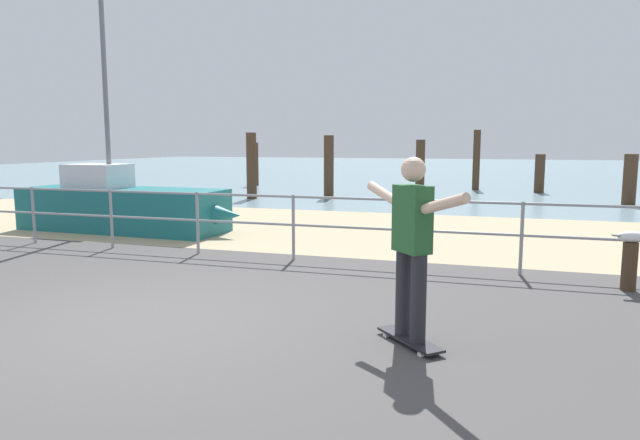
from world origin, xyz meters
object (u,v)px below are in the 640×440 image
Objects in this scene: skateboard at (410,340)px; sailboat at (129,207)px; skateboarder at (412,237)px; bollard_short at (629,267)px; seagull at (633,236)px.

sailboat is at bearing 142.69° from skateboard.
skateboarder is 2.62× the size of bollard_short.
skateboarder reaches higher than seagull.
skateboarder is at bearing -129.84° from seagull.
bollard_short is (2.30, 2.78, -0.70)m from skateboarder.
bollard_short reaches higher than skateboard.
skateboarder is (6.66, -5.07, 0.50)m from sailboat.
seagull is at bearing -14.34° from sailboat.
seagull reaches higher than bollard_short.
skateboarder is at bearing -165.96° from skateboard.
bollard_short is at bearing -179.69° from seagull.
sailboat reaches higher than skateboarder.
skateboard is at bearing -129.84° from seagull.
sailboat reaches higher than seagull.
skateboard is at bearing -37.31° from sailboat.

